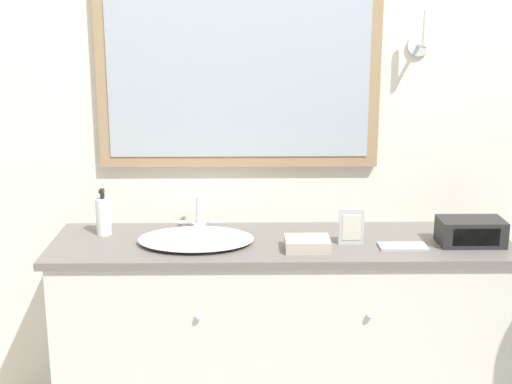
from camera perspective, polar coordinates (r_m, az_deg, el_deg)
The scene contains 8 objects.
wall_back at distance 3.01m, azimuth 1.75°, elevation 5.34°, with size 8.00×0.18×2.55m.
vanity_counter at distance 3.00m, azimuth 1.97°, elevation -11.78°, with size 1.82×0.51×0.87m.
sink_basin at distance 2.82m, azimuth -4.81°, elevation -3.68°, with size 0.46×0.37×0.18m.
soap_bottle at distance 2.95m, azimuth -12.10°, elevation -1.88°, with size 0.06×0.06×0.19m.
appliance_box at distance 2.90m, azimuth 16.81°, elevation -3.06°, with size 0.25×0.15×0.10m.
picture_frame at distance 2.79m, azimuth 7.63°, elevation -2.79°, with size 0.10×0.01×0.14m.
hand_towel_near_sink at distance 2.73m, azimuth 4.13°, elevation -4.16°, with size 0.17×0.13×0.05m.
metal_tray at distance 2.81m, azimuth 11.66°, elevation -4.29°, with size 0.18×0.09×0.01m.
Camera 1 is at (-0.14, -2.42, 1.76)m, focal length 50.00 mm.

